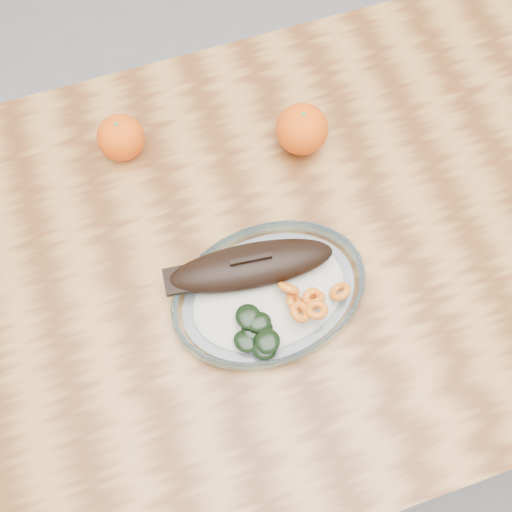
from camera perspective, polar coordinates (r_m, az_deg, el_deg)
name	(u,v)px	position (r m, az deg, el deg)	size (l,w,h in m)	color
ground	(258,367)	(1.69, 0.20, -9.87)	(3.00, 3.00, 0.00)	slate
dining_table	(259,277)	(1.06, 0.31, -1.92)	(1.20, 0.80, 0.75)	brown
plated_meal	(268,292)	(0.93, 1.08, -3.18)	(0.56, 0.56, 0.08)	white
orange_left	(121,138)	(1.04, -11.92, 10.26)	(0.08, 0.08, 0.08)	#EE3E04
orange_right	(302,129)	(1.03, 4.11, 11.18)	(0.08, 0.08, 0.08)	#EE3E04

